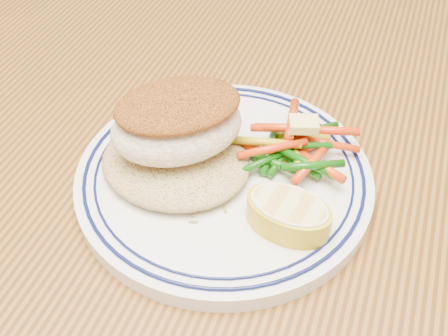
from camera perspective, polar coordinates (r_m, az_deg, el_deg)
dining_table at (r=0.54m, az=-4.61°, el=-10.94°), size 1.50×0.90×0.75m
plate at (r=0.47m, az=0.00°, el=-0.91°), size 0.25×0.25×0.02m
rice_pilaf at (r=0.46m, az=-4.93°, el=0.96°), size 0.13×0.11×0.02m
fish_fillet at (r=0.45m, az=-4.78°, el=4.75°), size 0.13×0.13×0.05m
vegetable_pile at (r=0.47m, az=7.08°, el=2.12°), size 0.11×0.10×0.03m
butter_pat at (r=0.47m, az=8.13°, el=4.42°), size 0.03×0.02×0.01m
lemon_wedge at (r=0.42m, az=6.54°, el=-4.62°), size 0.07×0.07×0.03m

